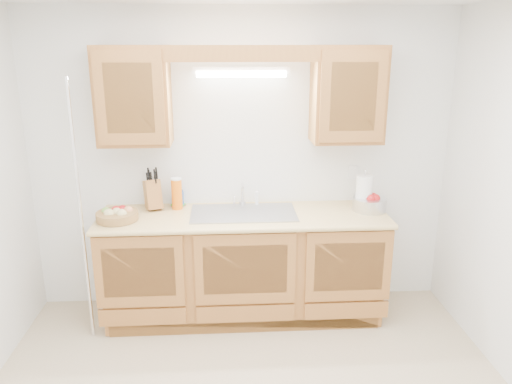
{
  "coord_description": "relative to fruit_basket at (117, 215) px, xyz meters",
  "views": [
    {
      "loc": [
        -0.13,
        -2.58,
        2.22
      ],
      "look_at": [
        0.08,
        0.85,
        1.19
      ],
      "focal_mm": 35.0,
      "sensor_mm": 36.0,
      "label": 1
    }
  ],
  "objects": [
    {
      "name": "room",
      "position": [
        0.98,
        -1.11,
        0.31
      ],
      "size": [
        3.52,
        3.5,
        2.5
      ],
      "color": "#C1AB8B",
      "rests_on": "ground"
    },
    {
      "name": "base_cabinets",
      "position": [
        0.98,
        0.09,
        -0.5
      ],
      "size": [
        2.2,
        0.6,
        0.86
      ],
      "primitive_type": "cube",
      "color": "#A66E30",
      "rests_on": "ground"
    },
    {
      "name": "countertop",
      "position": [
        0.98,
        0.07,
        -0.06
      ],
      "size": [
        2.3,
        0.63,
        0.04
      ],
      "primitive_type": "cube",
      "color": "tan",
      "rests_on": "base_cabinets"
    },
    {
      "name": "upper_cabinet_left",
      "position": [
        0.15,
        0.22,
        0.88
      ],
      "size": [
        0.55,
        0.33,
        0.75
      ],
      "primitive_type": "cube",
      "color": "#A66E30",
      "rests_on": "room"
    },
    {
      "name": "upper_cabinet_right",
      "position": [
        1.81,
        0.22,
        0.88
      ],
      "size": [
        0.55,
        0.33,
        0.75
      ],
      "primitive_type": "cube",
      "color": "#A66E30",
      "rests_on": "room"
    },
    {
      "name": "valance",
      "position": [
        0.98,
        0.08,
        1.2
      ],
      "size": [
        2.2,
        0.05,
        0.12
      ],
      "primitive_type": "cube",
      "color": "#A66E30",
      "rests_on": "room"
    },
    {
      "name": "fluorescent_fixture",
      "position": [
        0.98,
        0.31,
        1.05
      ],
      "size": [
        0.76,
        0.08,
        0.08
      ],
      "color": "white",
      "rests_on": "room"
    },
    {
      "name": "sink",
      "position": [
        0.98,
        0.1,
        -0.12
      ],
      "size": [
        0.84,
        0.46,
        0.36
      ],
      "color": "#9E9EA3",
      "rests_on": "countertop"
    },
    {
      "name": "wire_shelf_pole",
      "position": [
        -0.22,
        -0.18,
        0.06
      ],
      "size": [
        0.03,
        0.03,
        2.0
      ],
      "primitive_type": "cylinder",
      "color": "silver",
      "rests_on": "ground"
    },
    {
      "name": "outlet_plate",
      "position": [
        1.93,
        0.38,
        0.21
      ],
      "size": [
        0.08,
        0.01,
        0.12
      ],
      "primitive_type": "cube",
      "color": "white",
      "rests_on": "room"
    },
    {
      "name": "fruit_basket",
      "position": [
        0.0,
        0.0,
        0.0
      ],
      "size": [
        0.42,
        0.42,
        0.1
      ],
      "rotation": [
        0.0,
        0.0,
        -0.39
      ],
      "color": "#A47B42",
      "rests_on": "countertop"
    },
    {
      "name": "knife_block",
      "position": [
        0.24,
        0.27,
        0.08
      ],
      "size": [
        0.18,
        0.23,
        0.35
      ],
      "rotation": [
        0.0,
        0.0,
        0.36
      ],
      "color": "#A66E30",
      "rests_on": "countertop"
    },
    {
      "name": "orange_canister",
      "position": [
        0.44,
        0.25,
        0.09
      ],
      "size": [
        0.1,
        0.1,
        0.26
      ],
      "rotation": [
        0.0,
        0.0,
        -0.2
      ],
      "color": "orange",
      "rests_on": "countertop"
    },
    {
      "name": "soap_bottle",
      "position": [
        0.44,
        0.33,
        0.05
      ],
      "size": [
        0.1,
        0.11,
        0.19
      ],
      "primitive_type": "imported",
      "rotation": [
        0.0,
        0.0,
        0.21
      ],
      "color": "blue",
      "rests_on": "countertop"
    },
    {
      "name": "sponge",
      "position": [
        0.44,
        0.32,
        -0.04
      ],
      "size": [
        0.12,
        0.1,
        0.02
      ],
      "rotation": [
        0.0,
        0.0,
        -0.35
      ],
      "color": "#CC333F",
      "rests_on": "countertop"
    },
    {
      "name": "paper_towel",
      "position": [
        1.97,
        0.14,
        0.1
      ],
      "size": [
        0.16,
        0.16,
        0.34
      ],
      "rotation": [
        0.0,
        0.0,
        -0.09
      ],
      "color": "silver",
      "rests_on": "countertop"
    },
    {
      "name": "apple_bowl",
      "position": [
        2.01,
        0.11,
        0.02
      ],
      "size": [
        0.36,
        0.36,
        0.14
      ],
      "rotation": [
        0.0,
        0.0,
        -0.38
      ],
      "color": "silver",
      "rests_on": "countertop"
    }
  ]
}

